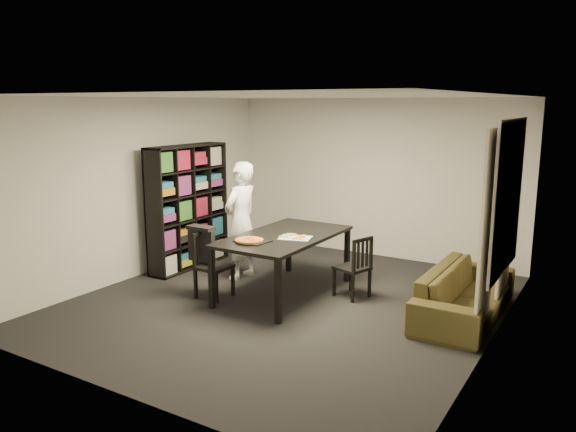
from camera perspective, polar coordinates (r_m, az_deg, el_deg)
The scene contains 16 objects.
room at distance 6.97m, azimuth -0.07°, elevation 1.33°, with size 5.01×5.51×2.61m.
window_pane at distance 6.63m, azimuth 21.49°, elevation 1.77°, with size 0.02×1.40×1.60m, color black.
window_frame at distance 6.63m, azimuth 21.45°, elevation 1.77°, with size 0.03×1.52×1.72m, color white.
curtain_left at distance 6.20m, azimuth 19.64°, elevation -2.01°, with size 0.03×0.70×2.25m, color beige.
curtain_right at distance 7.21m, azimuth 21.36°, elevation -0.33°, with size 0.03×0.70×2.25m, color beige.
bookshelf at distance 8.77m, azimuth -10.11°, elevation 0.92°, with size 0.35×1.50×1.90m, color black.
dining_table at distance 7.41m, azimuth -0.40°, elevation -2.48°, with size 1.08×1.95×0.81m.
chair_left at distance 7.47m, azimuth -8.05°, elevation -4.43°, with size 0.41×0.41×0.87m.
chair_right at distance 7.37m, azimuth 7.01°, elevation -4.80°, with size 0.48×0.48×0.83m.
draped_jacket at distance 7.48m, azimuth -8.79°, elevation -2.66°, with size 0.40×0.17×0.48m.
person at distance 8.11m, azimuth -4.80°, elevation -0.48°, with size 0.62×0.41×1.71m, color white.
baking_tray at distance 7.06m, azimuth -3.59°, elevation -2.55°, with size 0.40×0.32×0.01m, color black.
pepperoni_pizza at distance 7.02m, azimuth -3.94°, elevation -2.47°, with size 0.35×0.35×0.03m.
kitchen_towel at distance 7.22m, azimuth 0.74°, elevation -2.23°, with size 0.40×0.30×0.01m, color white.
pizza_slices at distance 7.25m, azimuth 0.58°, elevation -2.07°, with size 0.37×0.31×0.01m, color gold, non-canonical shape.
sofa at distance 7.08m, azimuth 17.56°, elevation -7.46°, with size 2.01×0.78×0.59m, color #393617.
Camera 1 is at (3.57, -5.86, 2.52)m, focal length 35.00 mm.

